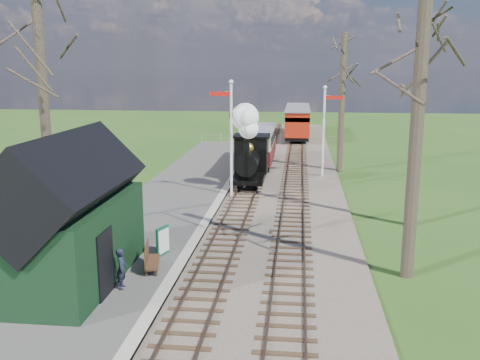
% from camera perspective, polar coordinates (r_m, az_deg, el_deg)
% --- Properties ---
extents(distant_hills, '(114.40, 48.00, 22.02)m').
position_cam_1_polar(distant_hills, '(79.20, 5.11, -4.88)').
color(distant_hills, '#385B23').
rests_on(distant_hills, ground).
extents(ballast_bed, '(8.00, 60.00, 0.10)m').
position_cam_1_polar(ballast_bed, '(34.09, 3.71, 0.48)').
color(ballast_bed, brown).
rests_on(ballast_bed, ground).
extents(track_near, '(1.60, 60.00, 0.15)m').
position_cam_1_polar(track_near, '(34.16, 1.53, 0.61)').
color(track_near, brown).
rests_on(track_near, ground).
extents(track_far, '(1.60, 60.00, 0.15)m').
position_cam_1_polar(track_far, '(34.04, 5.89, 0.51)').
color(track_far, brown).
rests_on(track_far, ground).
extents(platform, '(5.00, 44.00, 0.20)m').
position_cam_1_polar(platform, '(27.01, -7.37, -2.61)').
color(platform, '#474442').
rests_on(platform, ground).
extents(coping_strip, '(0.40, 44.00, 0.21)m').
position_cam_1_polar(coping_strip, '(26.56, -2.53, -2.76)').
color(coping_strip, '#B2AD9E').
rests_on(coping_strip, ground).
extents(station_shed, '(3.25, 6.30, 4.78)m').
position_cam_1_polar(station_shed, '(17.55, -17.84, -3.87)').
color(station_shed, black).
rests_on(station_shed, platform).
extents(semaphore_near, '(1.22, 0.24, 6.22)m').
position_cam_1_polar(semaphore_near, '(27.78, -1.08, 5.30)').
color(semaphore_near, silver).
rests_on(semaphore_near, ground).
extents(semaphore_far, '(1.22, 0.24, 5.72)m').
position_cam_1_polar(semaphore_far, '(33.58, 9.06, 5.88)').
color(semaphore_far, silver).
rests_on(semaphore_far, ground).
extents(bare_trees, '(15.51, 22.39, 12.00)m').
position_cam_1_polar(bare_trees, '(21.57, 2.44, 7.55)').
color(bare_trees, '#382D23').
rests_on(bare_trees, ground).
extents(fence_line, '(12.60, 0.08, 1.00)m').
position_cam_1_polar(fence_line, '(47.85, 3.33, 4.46)').
color(fence_line, slate).
rests_on(fence_line, ground).
extents(locomotive, '(1.90, 4.44, 4.76)m').
position_cam_1_polar(locomotive, '(30.55, 1.00, 3.21)').
color(locomotive, black).
rests_on(locomotive, ground).
extents(coach, '(2.22, 7.61, 2.34)m').
position_cam_1_polar(coach, '(36.61, 1.91, 3.77)').
color(coach, black).
rests_on(coach, ground).
extents(red_carriage_a, '(2.30, 5.68, 2.42)m').
position_cam_1_polar(red_carriage_a, '(49.62, 6.14, 5.97)').
color(red_carriage_a, black).
rests_on(red_carriage_a, ground).
extents(red_carriage_b, '(2.30, 5.68, 2.42)m').
position_cam_1_polar(red_carriage_b, '(55.09, 6.18, 6.58)').
color(red_carriage_b, black).
rests_on(red_carriage_b, ground).
extents(sign_board, '(0.33, 0.70, 1.06)m').
position_cam_1_polar(sign_board, '(19.59, -8.22, -6.44)').
color(sign_board, '#0F4832').
rests_on(sign_board, platform).
extents(bench, '(0.73, 1.54, 0.85)m').
position_cam_1_polar(bench, '(18.39, -9.65, -8.19)').
color(bench, '#452B18').
rests_on(bench, platform).
extents(person, '(0.38, 0.51, 1.28)m').
position_cam_1_polar(person, '(16.96, -12.53, -9.21)').
color(person, black).
rests_on(person, platform).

